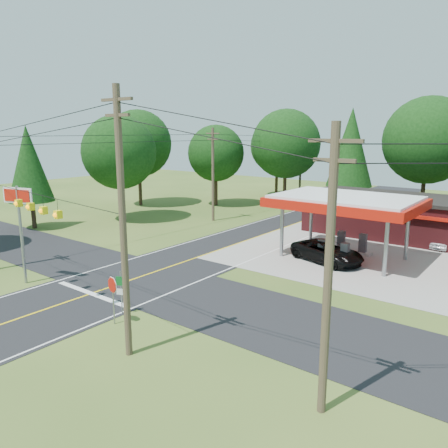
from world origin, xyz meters
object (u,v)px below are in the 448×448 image
Objects in this scene: suv_car at (327,252)px; big_stop_sign at (19,213)px; gas_canopy at (345,204)px; octagonal_stop_sign at (112,289)px; sedan_car at (443,241)px.

big_stop_sign is (-13.50, -16.25, 3.86)m from suv_car.
gas_canopy reaches higher than suv_car.
sedan_car is at bearing 69.22° from octagonal_stop_sign.
octagonal_stop_sign is (-10.03, -26.43, 1.30)m from sedan_car.
octagonal_stop_sign is (-4.50, -18.43, -2.36)m from gas_canopy.
suv_car is 17.18m from octagonal_stop_sign.
sedan_car is 1.41× the size of octagonal_stop_sign.
gas_canopy is at bearing -121.93° from sedan_car.
sedan_car is 28.30m from octagonal_stop_sign.
sedan_car is 0.57× the size of big_stop_sign.
big_stop_sign is at bearing -127.86° from gas_canopy.
big_stop_sign is 9.90m from octagonal_stop_sign.
gas_canopy is at bearing 76.28° from octagonal_stop_sign.
octagonal_stop_sign reaches higher than suv_car.
octagonal_stop_sign is at bearing -103.72° from gas_canopy.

